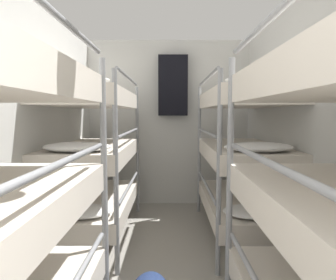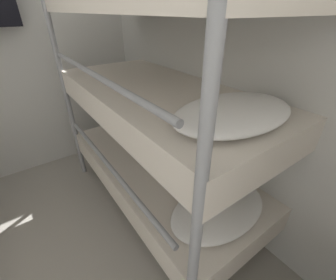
% 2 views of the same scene
% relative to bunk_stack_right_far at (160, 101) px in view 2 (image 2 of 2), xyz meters
% --- Properties ---
extents(bunk_stack_right_far, '(0.81, 1.77, 1.84)m').
position_rel_bunk_stack_right_far_xyz_m(bunk_stack_right_far, '(0.00, 0.00, 0.00)').
color(bunk_stack_right_far, gray).
rests_on(bunk_stack_right_far, ground_plane).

